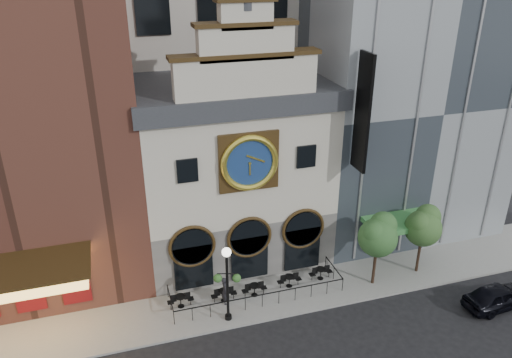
{
  "coord_description": "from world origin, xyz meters",
  "views": [
    {
      "loc": [
        -7.37,
        -21.69,
        19.82
      ],
      "look_at": [
        1.07,
        6.0,
        6.38
      ],
      "focal_mm": 35.0,
      "sensor_mm": 36.0,
      "label": 1
    }
  ],
  "objects": [
    {
      "name": "tree_right",
      "position": [
        11.05,
        1.74,
        3.64
      ],
      "size": [
        2.47,
        2.38,
        4.76
      ],
      "color": "#382619",
      "rests_on": "sidewalk"
    },
    {
      "name": "cafe_railing",
      "position": [
        0.0,
        2.5,
        0.6
      ],
      "size": [
        10.6,
        2.6,
        0.9
      ],
      "primitive_type": null,
      "color": "black",
      "rests_on": "sidewalk"
    },
    {
      "name": "lamppost",
      "position": [
        -2.21,
        0.75,
        3.16
      ],
      "size": [
        1.51,
        0.8,
        4.86
      ],
      "rotation": [
        0.0,
        0.0,
        -0.29
      ],
      "color": "black",
      "rests_on": "sidewalk"
    },
    {
      "name": "ground",
      "position": [
        0.0,
        0.0,
        0.0
      ],
      "size": [
        120.0,
        120.0,
        0.0
      ],
      "primitive_type": "plane",
      "color": "black",
      "rests_on": "ground"
    },
    {
      "name": "tree_left",
      "position": [
        7.59,
        1.43,
        3.75
      ],
      "size": [
        2.55,
        2.46,
        4.91
      ],
      "color": "#382619",
      "rests_on": "sidewalk"
    },
    {
      "name": "bistro_2",
      "position": [
        -0.14,
        2.38,
        0.61
      ],
      "size": [
        1.58,
        0.68,
        0.9
      ],
      "color": "black",
      "rests_on": "sidewalk"
    },
    {
      "name": "sidewalk",
      "position": [
        0.0,
        2.5,
        0.07
      ],
      "size": [
        44.0,
        5.0,
        0.15
      ],
      "primitive_type": "cube",
      "color": "gray",
      "rests_on": "ground"
    },
    {
      "name": "retail_building",
      "position": [
        12.99,
        9.99,
        10.14
      ],
      "size": [
        14.0,
        14.4,
        20.0
      ],
      "color": "gray",
      "rests_on": "ground"
    },
    {
      "name": "bistro_3",
      "position": [
        2.26,
        2.61,
        0.61
      ],
      "size": [
        1.58,
        0.68,
        0.9
      ],
      "color": "black",
      "rests_on": "sidewalk"
    },
    {
      "name": "pedestrian",
      "position": [
        -2.03,
        2.21,
        1.06
      ],
      "size": [
        0.5,
        0.71,
        1.83
      ],
      "primitive_type": "imported",
      "rotation": [
        0.0,
        0.0,
        1.47
      ],
      "color": "black",
      "rests_on": "sidewalk"
    },
    {
      "name": "theater_building",
      "position": [
        -13.0,
        9.96,
        12.6
      ],
      "size": [
        14.0,
        15.6,
        25.0
      ],
      "color": "brown",
      "rests_on": "ground"
    },
    {
      "name": "clock_building",
      "position": [
        0.0,
        7.82,
        6.69
      ],
      "size": [
        12.6,
        8.78,
        18.65
      ],
      "color": "#605E5B",
      "rests_on": "ground"
    },
    {
      "name": "bistro_4",
      "position": [
        4.5,
        2.78,
        0.61
      ],
      "size": [
        1.58,
        0.68,
        0.9
      ],
      "color": "black",
      "rests_on": "sidewalk"
    },
    {
      "name": "bistro_1",
      "position": [
        -2.06,
        2.43,
        0.61
      ],
      "size": [
        1.58,
        0.68,
        0.9
      ],
      "color": "black",
      "rests_on": "sidewalk"
    },
    {
      "name": "car_right",
      "position": [
        13.69,
        -2.74,
        0.76
      ],
      "size": [
        4.56,
        2.1,
        1.51
      ],
      "primitive_type": "imported",
      "rotation": [
        0.0,
        0.0,
        1.64
      ],
      "color": "black",
      "rests_on": "ground"
    },
    {
      "name": "bistro_0",
      "position": [
        -4.69,
        2.65,
        0.61
      ],
      "size": [
        1.58,
        0.68,
        0.9
      ],
      "color": "black",
      "rests_on": "sidewalk"
    }
  ]
}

